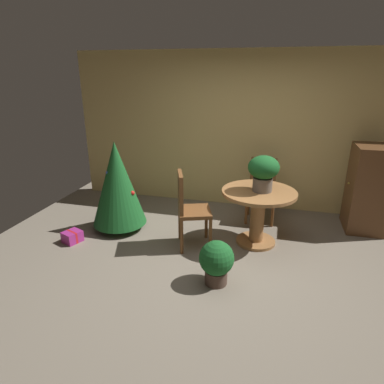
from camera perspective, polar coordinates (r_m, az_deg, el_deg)
ground_plane at (r=4.12m, az=4.88°, el=-13.17°), size 6.60×6.60×0.00m
back_wall_panel at (r=5.71m, az=9.21°, el=10.22°), size 6.00×0.10×2.60m
round_dining_table at (r=4.54m, az=11.32°, el=-2.66°), size 0.99×0.99×0.77m
flower_vase at (r=4.38m, az=12.24°, el=3.66°), size 0.41×0.41×0.48m
wooden_chair_far at (r=5.32m, az=11.98°, el=0.99°), size 0.44×0.41×0.99m
wooden_chair_left_near at (r=4.35m, az=-0.62°, el=-2.43°), size 0.55×0.56×1.04m
holiday_tree at (r=4.94m, az=-12.78°, el=1.44°), size 0.79×0.79×1.34m
gift_box_purple at (r=4.96m, az=-19.95°, el=-7.26°), size 0.28×0.29×0.16m
wooden_cabinet at (r=5.48m, az=28.09°, el=0.49°), size 0.54×0.63×1.28m
potted_plant at (r=3.73m, az=4.28°, el=-11.77°), size 0.39×0.39×0.52m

